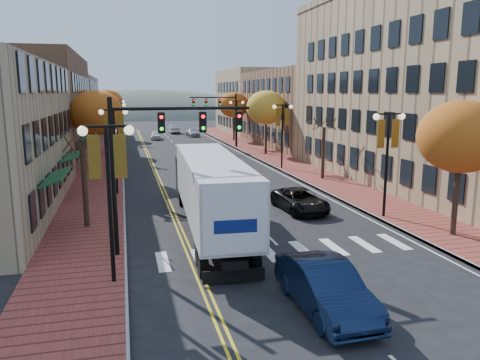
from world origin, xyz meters
TOP-DOWN VIEW (x-y plane):
  - ground at (0.00, 0.00)m, footprint 200.00×200.00m
  - sidewalk_left at (-9.00, 32.50)m, footprint 4.00×85.00m
  - sidewalk_right at (9.00, 32.50)m, footprint 4.00×85.00m
  - building_left_mid at (-17.00, 36.00)m, footprint 12.00×24.00m
  - building_left_far at (-17.00, 61.00)m, footprint 12.00×26.00m
  - building_right_near at (18.50, 16.00)m, footprint 15.00×28.00m
  - building_right_mid at (18.50, 42.00)m, footprint 15.00×24.00m
  - building_right_far at (18.50, 64.00)m, footprint 15.00×20.00m
  - tree_left_a at (-9.00, 8.00)m, footprint 0.28×0.28m
  - tree_left_b at (-9.00, 24.00)m, footprint 4.48×4.48m
  - tree_left_c at (-9.00, 40.00)m, footprint 4.16×4.16m
  - tree_left_d at (-9.00, 58.00)m, footprint 4.61×4.61m
  - tree_right_a at (9.00, 2.00)m, footprint 4.16×4.16m
  - tree_right_b at (9.00, 18.00)m, footprint 0.28×0.28m
  - tree_right_c at (9.00, 34.00)m, footprint 4.48×4.48m
  - tree_right_d at (9.00, 50.00)m, footprint 4.35×4.35m
  - lamp_left_a at (-7.50, 0.00)m, footprint 1.96×0.36m
  - lamp_left_b at (-7.50, 16.00)m, footprint 1.96×0.36m
  - lamp_left_c at (-7.50, 34.00)m, footprint 1.96×0.36m
  - lamp_left_d at (-7.50, 52.00)m, footprint 1.96×0.36m
  - lamp_right_a at (7.50, 6.00)m, footprint 1.96×0.36m
  - lamp_right_b at (7.50, 24.00)m, footprint 1.96×0.36m
  - lamp_right_c at (7.50, 42.00)m, footprint 1.96×0.36m
  - traffic_mast_near at (-5.48, 3.00)m, footprint 6.10×0.35m
  - traffic_mast_far at (5.48, 42.00)m, footprint 6.10×0.34m
  - semi_truck at (-2.68, 6.37)m, footprint 3.40×16.13m
  - navy_sedan at (-0.64, -3.94)m, footprint 1.90×5.16m
  - black_suv at (3.41, 8.77)m, footprint 2.55×5.03m
  - car_far_white at (-2.05, 55.25)m, footprint 1.88×4.06m
  - car_far_silver at (4.13, 58.84)m, footprint 1.98×4.48m
  - car_far_oncoming at (1.74, 65.47)m, footprint 1.78×4.57m

SIDE VIEW (x-z plane):
  - ground at x=0.00m, z-range 0.00..0.00m
  - sidewalk_left at x=-9.00m, z-range 0.00..0.15m
  - sidewalk_right at x=9.00m, z-range 0.00..0.15m
  - car_far_silver at x=4.13m, z-range 0.00..1.28m
  - car_far_white at x=-2.05m, z-range 0.00..1.35m
  - black_suv at x=3.41m, z-range 0.00..1.36m
  - car_far_oncoming at x=1.74m, z-range 0.00..1.48m
  - navy_sedan at x=-0.64m, z-range 0.00..1.69m
  - tree_left_a at x=-9.00m, z-range 0.15..4.35m
  - tree_right_b at x=9.00m, z-range 0.15..4.35m
  - semi_truck at x=-2.68m, z-range 0.34..4.34m
  - lamp_left_a at x=-7.50m, z-range 1.27..7.32m
  - lamp_left_b at x=-7.50m, z-range 1.27..7.32m
  - lamp_left_c at x=-7.50m, z-range 1.27..7.32m
  - lamp_left_d at x=-7.50m, z-range 1.27..7.32m
  - lamp_right_a at x=7.50m, z-range 1.27..7.32m
  - lamp_right_b at x=7.50m, z-range 1.27..7.32m
  - lamp_right_c at x=7.50m, z-range 1.27..7.32m
  - building_left_far at x=-17.00m, z-range 0.00..9.50m
  - traffic_mast_near at x=-5.48m, z-range 1.42..8.42m
  - traffic_mast_far at x=5.48m, z-range 1.42..8.42m
  - building_right_mid at x=18.50m, z-range 0.00..10.00m
  - tree_left_c at x=-9.00m, z-range 1.71..8.40m
  - tree_right_a at x=9.00m, z-range 1.71..8.40m
  - tree_right_d at x=9.00m, z-range 1.79..8.79m
  - tree_left_b at x=-9.00m, z-range 1.84..9.05m
  - tree_right_c at x=9.00m, z-range 1.84..9.05m
  - building_left_mid at x=-17.00m, z-range 0.00..11.00m
  - building_right_far at x=18.50m, z-range 0.00..11.00m
  - tree_left_d at x=-9.00m, z-range 1.89..9.31m
  - building_right_near at x=18.50m, z-range 0.00..15.00m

